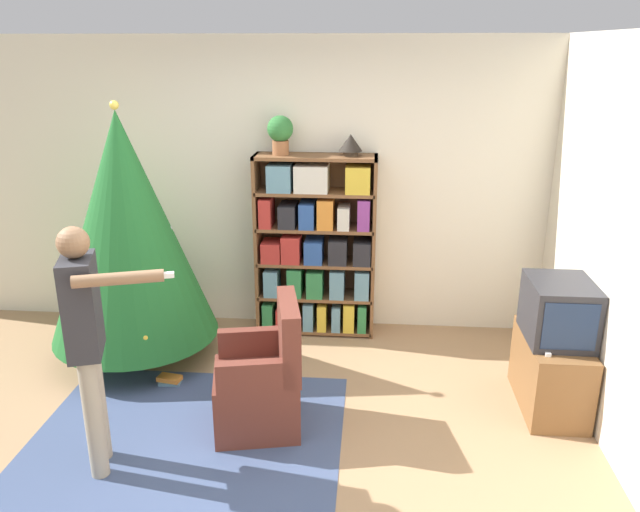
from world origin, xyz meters
TOP-DOWN VIEW (x-y plane):
  - ground_plane at (0.00, 0.00)m, footprint 14.00×14.00m
  - wall_back at (0.00, 2.13)m, footprint 8.00×0.10m
  - area_rug at (-0.43, 0.07)m, footprint 2.08×1.87m
  - bookshelf at (0.29, 1.89)m, footprint 1.06×0.32m
  - tv_stand at (2.09, 0.76)m, footprint 0.41×0.78m
  - television at (2.09, 0.76)m, footprint 0.43×0.54m
  - game_remote at (1.97, 0.53)m, footprint 0.04×0.12m
  - christmas_tree at (-1.15, 1.25)m, footprint 1.34×1.34m
  - armchair at (0.06, 0.34)m, footprint 0.67×0.66m
  - standing_person at (-0.86, -0.18)m, footprint 0.71×0.45m
  - potted_plant at (-0.01, 1.90)m, footprint 0.22×0.22m
  - table_lamp at (0.58, 1.90)m, footprint 0.20×0.20m
  - book_pile_near_tree at (-0.76, 0.83)m, footprint 0.20×0.13m

SIDE VIEW (x-z plane):
  - ground_plane at x=0.00m, z-range 0.00..0.00m
  - area_rug at x=-0.43m, z-range 0.00..0.01m
  - book_pile_near_tree at x=-0.76m, z-range 0.00..0.06m
  - tv_stand at x=2.09m, z-range 0.00..0.54m
  - armchair at x=0.06m, z-range -0.14..0.78m
  - game_remote at x=1.97m, z-range 0.54..0.57m
  - television at x=2.09m, z-range 0.54..0.97m
  - bookshelf at x=0.29m, z-range -0.01..1.61m
  - standing_person at x=-0.86m, z-range 0.14..1.70m
  - christmas_tree at x=-1.15m, z-range 0.07..2.19m
  - wall_back at x=0.00m, z-range 0.00..2.60m
  - table_lamp at x=0.58m, z-range 1.63..1.81m
  - potted_plant at x=-0.01m, z-range 1.65..1.98m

